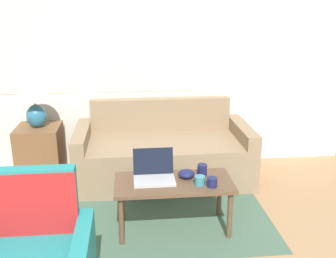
# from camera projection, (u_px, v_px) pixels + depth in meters

# --- Properties ---
(wall_back) EXTENTS (6.00, 0.06, 2.60)m
(wall_back) POSITION_uv_depth(u_px,v_px,m) (94.00, 56.00, 4.40)
(wall_back) COLOR white
(wall_back) RESTS_ON ground_plane
(rug) EXTENTS (1.78, 1.94, 0.01)m
(rug) POSITION_uv_depth(u_px,v_px,m) (168.00, 200.00, 3.90)
(rug) COLOR #476651
(rug) RESTS_ON ground_plane
(couch) EXTENTS (1.88, 0.88, 0.84)m
(couch) POSITION_uv_depth(u_px,v_px,m) (163.00, 155.00, 4.35)
(couch) COLOR #937A5B
(couch) RESTS_ON ground_plane
(side_table) EXTENTS (0.46, 0.46, 0.60)m
(side_table) POSITION_uv_depth(u_px,v_px,m) (40.00, 153.00, 4.33)
(side_table) COLOR brown
(side_table) RESTS_ON ground_plane
(table_lamp) EXTENTS (0.38, 0.38, 0.50)m
(table_lamp) POSITION_uv_depth(u_px,v_px,m) (35.00, 97.00, 4.14)
(table_lamp) COLOR teal
(table_lamp) RESTS_ON side_table
(coffee_table) EXTENTS (0.99, 0.48, 0.45)m
(coffee_table) POSITION_uv_depth(u_px,v_px,m) (174.00, 187.00, 3.31)
(coffee_table) COLOR brown
(coffee_table) RESTS_ON ground_plane
(laptop) EXTENTS (0.34, 0.29, 0.24)m
(laptop) POSITION_uv_depth(u_px,v_px,m) (154.00, 173.00, 3.32)
(laptop) COLOR #B7B7BC
(laptop) RESTS_ON coffee_table
(cup_navy) EXTENTS (0.09, 0.09, 0.07)m
(cup_navy) POSITION_uv_depth(u_px,v_px,m) (200.00, 180.00, 3.22)
(cup_navy) COLOR teal
(cup_navy) RESTS_ON coffee_table
(cup_yellow) EXTENTS (0.08, 0.08, 0.08)m
(cup_yellow) POSITION_uv_depth(u_px,v_px,m) (212.00, 182.00, 3.18)
(cup_yellow) COLOR #191E4C
(cup_yellow) RESTS_ON coffee_table
(cup_white) EXTENTS (0.08, 0.08, 0.10)m
(cup_white) POSITION_uv_depth(u_px,v_px,m) (202.00, 170.00, 3.38)
(cup_white) COLOR #191E4C
(cup_white) RESTS_ON coffee_table
(snack_bowl) EXTENTS (0.14, 0.14, 0.07)m
(snack_bowl) POSITION_uv_depth(u_px,v_px,m) (186.00, 174.00, 3.35)
(snack_bowl) COLOR #191E4C
(snack_bowl) RESTS_ON coffee_table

